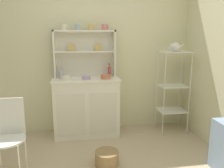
% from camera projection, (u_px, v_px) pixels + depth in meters
% --- Properties ---
extents(wall_back, '(3.84, 0.05, 2.50)m').
position_uv_depth(wall_back, '(88.00, 52.00, 3.38)').
color(wall_back, beige).
rests_on(wall_back, ground).
extents(hutch_cabinet, '(0.98, 0.45, 0.87)m').
position_uv_depth(hutch_cabinet, '(87.00, 106.00, 3.29)').
color(hutch_cabinet, white).
rests_on(hutch_cabinet, ground).
extents(hutch_shelf_unit, '(0.91, 0.18, 0.69)m').
position_uv_depth(hutch_shelf_unit, '(85.00, 50.00, 3.28)').
color(hutch_shelf_unit, silver).
rests_on(hutch_shelf_unit, hutch_cabinet).
extents(bakers_rack, '(0.42, 0.34, 1.26)m').
position_uv_depth(bakers_rack, '(173.00, 83.00, 3.34)').
color(bakers_rack, silver).
rests_on(bakers_rack, ground).
extents(wire_chair, '(0.36, 0.36, 0.85)m').
position_uv_depth(wire_chair, '(8.00, 131.00, 2.23)').
color(wire_chair, white).
rests_on(wire_chair, ground).
extents(floor_basket, '(0.28, 0.28, 0.17)m').
position_uv_depth(floor_basket, '(107.00, 158.00, 2.54)').
color(floor_basket, '#93754C').
rests_on(floor_basket, ground).
extents(cup_cream_0, '(0.08, 0.07, 0.08)m').
position_uv_depth(cup_cream_0, '(64.00, 27.00, 3.13)').
color(cup_cream_0, silver).
rests_on(cup_cream_0, hutch_shelf_unit).
extents(cup_sky_1, '(0.08, 0.06, 0.08)m').
position_uv_depth(cup_sky_1, '(78.00, 27.00, 3.16)').
color(cup_sky_1, '#8EB2D1').
rests_on(cup_sky_1, hutch_shelf_unit).
extents(cup_gold_2, '(0.08, 0.07, 0.09)m').
position_uv_depth(cup_gold_2, '(91.00, 27.00, 3.18)').
color(cup_gold_2, '#DBB760').
rests_on(cup_gold_2, hutch_shelf_unit).
extents(cup_rose_3, '(0.09, 0.08, 0.09)m').
position_uv_depth(cup_rose_3, '(105.00, 27.00, 3.21)').
color(cup_rose_3, '#D17A84').
rests_on(cup_rose_3, hutch_shelf_unit).
extents(bowl_mixing_large, '(0.13, 0.13, 0.06)m').
position_uv_depth(bowl_mixing_large, '(66.00, 78.00, 3.08)').
color(bowl_mixing_large, silver).
rests_on(bowl_mixing_large, hutch_cabinet).
extents(bowl_floral_medium, '(0.12, 0.12, 0.05)m').
position_uv_depth(bowl_floral_medium, '(86.00, 78.00, 3.13)').
color(bowl_floral_medium, '#B79ECC').
rests_on(bowl_floral_medium, hutch_cabinet).
extents(bowl_cream_small, '(0.15, 0.15, 0.06)m').
position_uv_depth(bowl_cream_small, '(106.00, 77.00, 3.17)').
color(bowl_cream_small, '#C67556').
rests_on(bowl_cream_small, hutch_cabinet).
extents(jam_bottle, '(0.05, 0.05, 0.20)m').
position_uv_depth(jam_bottle, '(109.00, 71.00, 3.32)').
color(jam_bottle, '#B74C47').
rests_on(jam_bottle, hutch_cabinet).
extents(utensil_jar, '(0.08, 0.08, 0.25)m').
position_uv_depth(utensil_jar, '(61.00, 74.00, 3.21)').
color(utensil_jar, '#B2B7C6').
rests_on(utensil_jar, hutch_cabinet).
extents(porcelain_teapot, '(0.22, 0.13, 0.15)m').
position_uv_depth(porcelain_teapot, '(175.00, 47.00, 3.23)').
color(porcelain_teapot, white).
rests_on(porcelain_teapot, bakers_rack).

